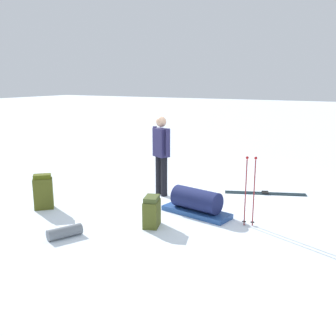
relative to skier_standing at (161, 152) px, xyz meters
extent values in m
plane|color=white|center=(-0.33, 0.32, -0.95)|extent=(80.00, 80.00, 0.00)
cylinder|color=black|center=(-0.09, 0.04, -0.53)|extent=(0.14, 0.14, 0.85)
cylinder|color=black|center=(0.09, -0.04, -0.53)|extent=(0.14, 0.14, 0.85)
cube|color=#27244D|center=(0.00, 0.00, 0.20)|extent=(0.40, 0.35, 0.60)
cylinder|color=#27244D|center=(-0.22, 0.10, 0.23)|extent=(0.09, 0.09, 0.58)
cylinder|color=#27244D|center=(0.22, -0.10, 0.23)|extent=(0.09, 0.09, 0.58)
sphere|color=tan|center=(0.00, 0.00, 0.64)|extent=(0.22, 0.22, 0.22)
cube|color=black|center=(-1.95, -1.19, -0.94)|extent=(1.65, 0.69, 0.02)
cube|color=black|center=(-1.95, -1.19, -0.92)|extent=(0.15, 0.11, 0.03)
cube|color=black|center=(-1.99, -1.10, -0.94)|extent=(1.65, 0.69, 0.02)
cube|color=black|center=(-1.99, -1.10, -0.92)|extent=(0.15, 0.11, 0.03)
cube|color=#4D531D|center=(-0.75, 1.67, -0.73)|extent=(0.34, 0.43, 0.45)
cube|color=#434F23|center=(-0.75, 1.67, -0.46)|extent=(0.31, 0.38, 0.08)
cube|color=#484D17|center=(1.56, 1.88, -0.65)|extent=(0.41, 0.40, 0.61)
cube|color=#424B0D|center=(1.56, 1.88, -0.31)|extent=(0.36, 0.36, 0.08)
cylinder|color=maroon|center=(-2.26, 0.82, -0.38)|extent=(0.02, 0.02, 1.16)
sphere|color=#A51919|center=(-2.26, 0.82, 0.23)|extent=(0.05, 0.05, 0.05)
cylinder|color=black|center=(-2.26, 0.82, -0.89)|extent=(0.07, 0.07, 0.01)
cylinder|color=maroon|center=(-2.12, 0.86, -0.38)|extent=(0.02, 0.02, 1.16)
sphere|color=#A51919|center=(-2.12, 0.86, 0.23)|extent=(0.05, 0.05, 0.05)
cylinder|color=black|center=(-2.12, 0.86, -0.89)|extent=(0.07, 0.07, 0.01)
cube|color=#234789|center=(-1.18, 0.77, -0.91)|extent=(1.37, 0.68, 0.09)
cylinder|color=#19204F|center=(-1.18, 0.77, -0.66)|extent=(0.98, 0.56, 0.40)
cylinder|color=slate|center=(0.22, 2.74, -0.86)|extent=(0.40, 0.57, 0.18)
camera|label=1|loc=(-3.92, 6.94, 1.50)|focal=40.83mm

